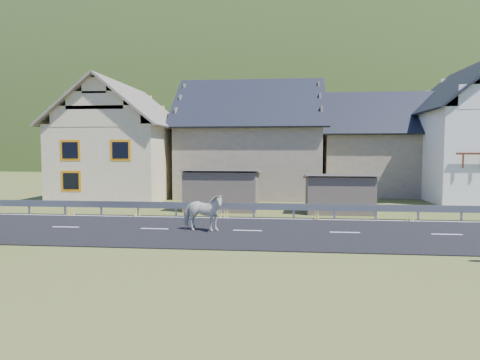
# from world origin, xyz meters

# --- Properties ---
(ground) EXTENTS (160.00, 160.00, 0.00)m
(ground) POSITION_xyz_m (0.00, 0.00, 0.00)
(ground) COLOR #434E1D
(ground) RESTS_ON ground
(road) EXTENTS (60.00, 7.00, 0.04)m
(road) POSITION_xyz_m (0.00, 0.00, 0.02)
(road) COLOR black
(road) RESTS_ON ground
(lane_markings) EXTENTS (60.00, 6.60, 0.01)m
(lane_markings) POSITION_xyz_m (0.00, 0.00, 0.04)
(lane_markings) COLOR silver
(lane_markings) RESTS_ON road
(guardrail) EXTENTS (28.10, 0.09, 0.75)m
(guardrail) POSITION_xyz_m (-0.00, 3.68, 0.56)
(guardrail) COLOR #93969B
(guardrail) RESTS_ON ground
(shed_left) EXTENTS (4.30, 3.30, 2.40)m
(shed_left) POSITION_xyz_m (-2.00, 6.50, 1.10)
(shed_left) COLOR #695A4F
(shed_left) RESTS_ON ground
(shed_right) EXTENTS (3.80, 2.90, 2.20)m
(shed_right) POSITION_xyz_m (4.50, 6.00, 1.00)
(shed_right) COLOR #695A4F
(shed_right) RESTS_ON ground
(house_cream) EXTENTS (7.80, 9.80, 8.30)m
(house_cream) POSITION_xyz_m (-10.00, 12.00, 4.36)
(house_cream) COLOR beige
(house_cream) RESTS_ON ground
(house_stone_a) EXTENTS (10.80, 9.80, 8.90)m
(house_stone_a) POSITION_xyz_m (-1.00, 15.00, 4.63)
(house_stone_a) COLOR gray
(house_stone_a) RESTS_ON ground
(house_stone_b) EXTENTS (9.80, 8.80, 8.10)m
(house_stone_b) POSITION_xyz_m (9.00, 17.00, 4.24)
(house_stone_b) COLOR gray
(house_stone_b) RESTS_ON ground
(house_white) EXTENTS (8.80, 10.80, 9.70)m
(house_white) POSITION_xyz_m (15.00, 14.00, 5.06)
(house_white) COLOR silver
(house_white) RESTS_ON ground
(mountain) EXTENTS (440.00, 280.00, 260.00)m
(mountain) POSITION_xyz_m (5.00, 180.00, -20.00)
(mountain) COLOR #1D360E
(mountain) RESTS_ON ground
(conifer_patch) EXTENTS (76.00, 50.00, 28.00)m
(conifer_patch) POSITION_xyz_m (-55.00, 110.00, 6.00)
(conifer_patch) COLOR black
(conifer_patch) RESTS_ON ground
(horse) EXTENTS (1.13, 1.97, 1.57)m
(horse) POSITION_xyz_m (-1.85, -0.28, 0.82)
(horse) COLOR silver
(horse) RESTS_ON road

